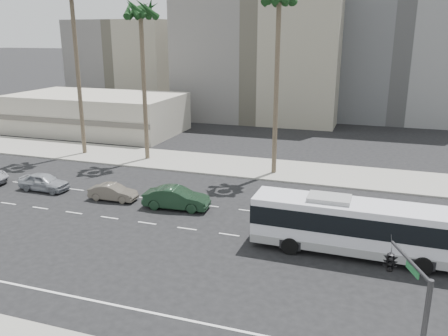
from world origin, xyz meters
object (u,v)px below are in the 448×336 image
at_px(city_bus, 354,225).
at_px(car_c, 44,182).
at_px(palm_mid, 141,15).
at_px(car_a, 176,198).
at_px(palm_near, 279,1).
at_px(car_b, 113,192).
at_px(traffic_signal, 394,266).

relative_size(city_bus, car_c, 2.76).
height_order(car_c, palm_mid, palm_mid).
relative_size(car_a, car_c, 1.14).
relative_size(car_a, palm_near, 0.29).
distance_m(car_b, palm_mid, 18.39).
bearing_deg(car_b, city_bus, -102.97).
distance_m(car_a, car_b, 5.50).
distance_m(car_c, palm_near, 25.04).
relative_size(traffic_signal, palm_mid, 0.34).
xyz_separation_m(car_c, palm_near, (17.23, 10.78, 14.62)).
bearing_deg(city_bus, palm_near, 119.77).
distance_m(city_bus, palm_mid, 29.36).
height_order(car_a, traffic_signal, traffic_signal).
bearing_deg(car_b, car_c, 85.96).
xyz_separation_m(city_bus, car_c, (-25.27, 3.71, -1.07)).
xyz_separation_m(car_b, car_c, (-6.76, 0.21, 0.11)).
relative_size(car_b, palm_mid, 0.24).
relative_size(car_c, palm_near, 0.26).
distance_m(car_a, car_c, 12.26).
bearing_deg(city_bus, car_c, 172.40).
relative_size(palm_near, palm_mid, 1.06).
xyz_separation_m(car_c, palm_mid, (3.59, 11.54, 13.69)).
bearing_deg(car_b, palm_near, -45.87).
bearing_deg(city_bus, traffic_signal, -79.11).
height_order(city_bus, palm_mid, palm_mid).
distance_m(car_c, traffic_signal, 30.46).
distance_m(car_b, traffic_signal, 24.56).
xyz_separation_m(car_b, palm_mid, (-3.16, 11.75, 13.79)).
bearing_deg(palm_mid, traffic_signal, -46.94).
relative_size(city_bus, palm_near, 0.71).
bearing_deg(traffic_signal, palm_near, 90.00).
bearing_deg(palm_mid, car_b, -74.94).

